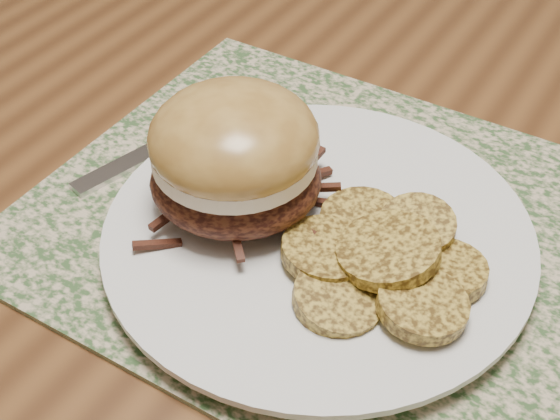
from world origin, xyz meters
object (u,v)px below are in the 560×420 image
object	(u,v)px
pork_sandwich	(235,156)
fork	(186,134)
dinner_plate	(318,237)
dining_table	(289,252)

from	to	relation	value
pork_sandwich	fork	bearing A→B (deg)	122.18
dinner_plate	fork	size ratio (longest dim) A/B	1.36
dining_table	dinner_plate	size ratio (longest dim) A/B	5.77
pork_sandwich	fork	distance (m)	0.12
dinner_plate	pork_sandwich	size ratio (longest dim) A/B	1.81
pork_sandwich	dining_table	bearing A→B (deg)	64.70
pork_sandwich	fork	world-z (taller)	pork_sandwich
dining_table	dinner_plate	distance (m)	0.12
pork_sandwich	fork	xyz separation A→B (m)	(-0.09, 0.06, -0.05)
dining_table	pork_sandwich	size ratio (longest dim) A/B	10.46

